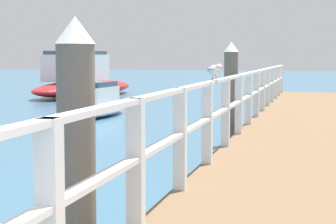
# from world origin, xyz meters

# --- Properties ---
(pier_deck) EXTENTS (2.28, 23.70, 0.46)m
(pier_deck) POSITION_xyz_m (0.00, 11.85, 0.23)
(pier_deck) COLOR brown
(pier_deck) RESTS_ON ground_plane
(pier_railing) EXTENTS (0.12, 22.22, 1.02)m
(pier_railing) POSITION_xyz_m (-1.06, 11.85, 1.09)
(pier_railing) COLOR white
(pier_railing) RESTS_ON pier_deck
(dock_piling_near) EXTENTS (0.29, 0.29, 2.08)m
(dock_piling_near) POSITION_xyz_m (-1.44, 3.72, 1.05)
(dock_piling_near) COLOR #6B6056
(dock_piling_near) RESTS_ON ground_plane
(dock_piling_far) EXTENTS (0.29, 0.29, 2.08)m
(dock_piling_far) POSITION_xyz_m (-1.44, 12.08, 1.05)
(dock_piling_far) COLOR #6B6056
(dock_piling_far) RESTS_ON ground_plane
(seagull_foreground) EXTENTS (0.26, 0.45, 0.21)m
(seagull_foreground) POSITION_xyz_m (-1.06, 7.65, 1.61)
(seagull_foreground) COLOR white
(seagull_foreground) RESTS_ON pier_railing
(boat_0) EXTENTS (1.61, 4.12, 1.03)m
(boat_0) POSITION_xyz_m (-6.24, 17.22, 0.34)
(boat_0) COLOR white
(boat_0) RESTS_ON ground_plane
(boat_3) EXTENTS (3.53, 8.21, 2.02)m
(boat_3) POSITION_xyz_m (-10.02, 26.21, 0.67)
(boat_3) COLOR red
(boat_3) RESTS_ON ground_plane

